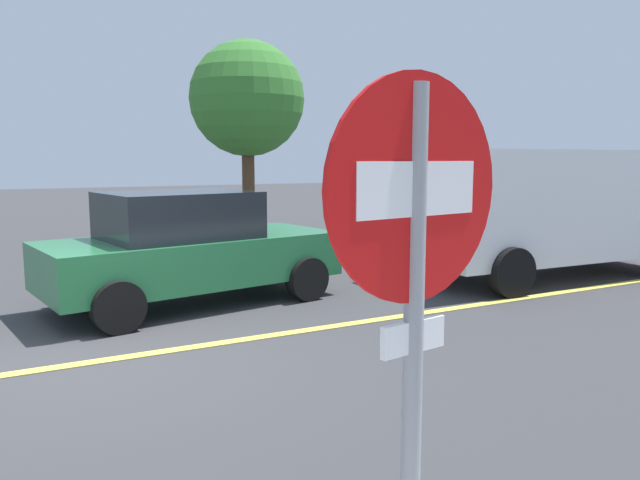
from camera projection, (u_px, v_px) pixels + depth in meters
ground_plane at (102, 361)px, 6.19m from camera, size 80.00×80.00×0.00m
lane_marking_centre at (353, 323)px, 7.59m from camera, size 28.00×0.16×0.01m
stop_sign at (414, 297)px, 2.03m from camera, size 0.75×0.13×2.34m
white_van at (549, 205)px, 10.53m from camera, size 5.29×2.47×2.20m
car_green_crossing at (189, 248)px, 8.56m from camera, size 4.30×2.46×1.60m
tree_left_verge at (247, 100)px, 14.96m from camera, size 2.84×2.84×4.95m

